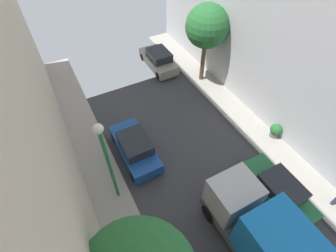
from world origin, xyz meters
The scene contains 7 objects.
parked_car_left_3 centered at (-2.70, 9.46, 0.72)m, with size 1.78×4.20×1.57m.
parked_car_right_2 centered at (2.70, 3.39, 0.72)m, with size 1.78×4.20×1.57m.
parked_car_right_3 centered at (2.70, 17.14, 0.72)m, with size 1.78×4.20×1.57m.
delivery_truck centered at (0.00, 1.34, 1.79)m, with size 2.26×6.60×3.38m.
street_tree_1 centered at (4.90, 13.91, 4.50)m, with size 3.02×3.02×5.89m.
potted_plant_3 centered at (5.70, 6.58, 0.69)m, with size 0.73×0.73×0.99m.
lamp_post centered at (-4.60, 7.38, 3.77)m, with size 0.44×0.44×5.51m.
Camera 1 is at (-5.21, 0.57, 12.51)m, focal length 26.70 mm.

